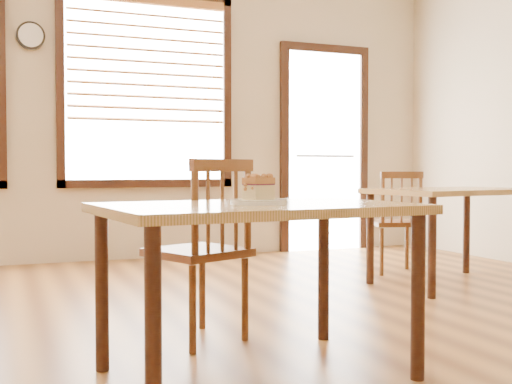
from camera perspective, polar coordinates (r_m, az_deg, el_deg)
window_right at (r=6.60m, az=-9.63°, el=9.92°), size 1.76×0.10×1.96m
entry_door at (r=7.24m, az=6.11°, el=4.34°), size 1.08×0.06×2.29m
wall_clock at (r=6.51m, az=-19.40°, el=12.99°), size 0.26×0.05×0.26m
cafe_table_main at (r=2.78m, az=0.04°, el=-2.87°), size 1.39×0.99×0.75m
cafe_chair_main at (r=3.35m, az=-4.75°, el=-5.08°), size 0.57×0.57×0.96m
cafe_table_second at (r=5.23m, az=16.98°, el=-0.78°), size 1.31×0.96×0.75m
cafe_chair_second at (r=5.69m, az=12.36°, el=-2.55°), size 0.50×0.50×0.89m
plate at (r=2.74m, az=0.23°, el=-0.89°), size 0.25×0.25×0.02m
cake_slice at (r=2.74m, az=0.19°, el=0.50°), size 0.14×0.12×0.11m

